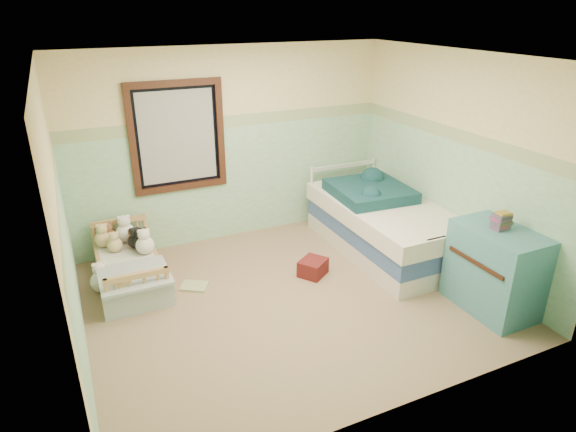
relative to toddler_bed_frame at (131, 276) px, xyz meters
name	(u,v)px	position (x,y,z in m)	size (l,w,h in m)	color
floor	(291,298)	(1.53, -1.05, -0.09)	(4.20, 3.60, 0.02)	#746251
ceiling	(292,57)	(1.53, -1.05, 2.43)	(4.20, 3.60, 0.02)	silver
wall_back	(232,146)	(1.53, 0.75, 1.17)	(4.20, 0.04, 2.50)	#D4BF8B
wall_front	(402,272)	(1.53, -2.85, 1.17)	(4.20, 0.04, 2.50)	#D4BF8B
wall_left	(62,226)	(-0.57, -1.05, 1.17)	(0.04, 3.60, 2.50)	#D4BF8B
wall_right	(456,163)	(3.63, -1.05, 1.17)	(0.04, 3.60, 2.50)	#D4BF8B
wainscot_mint	(234,183)	(1.53, 0.74, 0.67)	(4.20, 0.01, 1.50)	#85AD89
border_strip	(231,121)	(1.53, 0.74, 1.49)	(4.20, 0.01, 0.15)	#537C52
window_frame	(178,137)	(0.83, 0.71, 1.37)	(1.16, 0.06, 1.36)	black
window_blinds	(178,137)	(0.83, 0.72, 1.37)	(0.92, 0.01, 1.12)	#B6B6B0
toddler_bed_frame	(131,276)	(0.00, 0.00, 0.00)	(0.66, 1.32, 0.17)	#B4824B
toddler_mattress	(129,265)	(0.00, 0.00, 0.14)	(0.60, 1.26, 0.12)	silver
patchwork_quilt	(134,276)	(0.00, -0.41, 0.22)	(0.72, 0.66, 0.03)	#6E98DB
plush_bed_brown	(108,237)	(-0.15, 0.50, 0.30)	(0.20, 0.20, 0.20)	brown
plush_bed_white	(125,233)	(0.05, 0.50, 0.32)	(0.23, 0.23, 0.23)	white
plush_bed_tan	(115,245)	(-0.10, 0.28, 0.29)	(0.17, 0.17, 0.17)	#E1C17F
plush_bed_dark	(136,241)	(0.13, 0.28, 0.29)	(0.18, 0.18, 0.18)	black
plush_floor_cream	(102,281)	(-0.32, -0.05, 0.04)	(0.24, 0.24, 0.24)	white
plush_floor_tan	(124,300)	(-0.15, -0.55, 0.04)	(0.26, 0.26, 0.26)	#E1C17F
twin_bed_frame	(383,243)	(3.08, -0.54, 0.03)	(1.07, 2.15, 0.22)	silver
twin_boxspring	(384,227)	(3.08, -0.54, 0.25)	(1.07, 2.15, 0.22)	navy
twin_mattress	(386,211)	(3.08, -0.54, 0.47)	(1.12, 2.19, 0.22)	white
teal_blanket	(370,191)	(3.03, -0.24, 0.65)	(0.91, 0.97, 0.14)	#0C262C
dresser	(495,270)	(3.34, -2.09, 0.36)	(0.56, 0.89, 0.89)	teal
book_stack	(501,221)	(3.34, -2.06, 0.89)	(0.16, 0.12, 0.16)	brown
red_pillow	(313,267)	(1.97, -0.71, 0.01)	(0.31, 0.27, 0.19)	maroon
floor_book	(194,286)	(0.63, -0.40, -0.07)	(0.29, 0.22, 0.03)	yellow
extra_plush_0	(134,241)	(0.11, 0.31, 0.28)	(0.16, 0.16, 0.16)	brown
extra_plush_1	(104,239)	(-0.21, 0.47, 0.31)	(0.20, 0.20, 0.20)	#E1C17F
extra_plush_2	(142,243)	(0.19, 0.15, 0.31)	(0.20, 0.20, 0.20)	black
extra_plush_3	(145,245)	(0.21, 0.08, 0.31)	(0.21, 0.21, 0.21)	white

